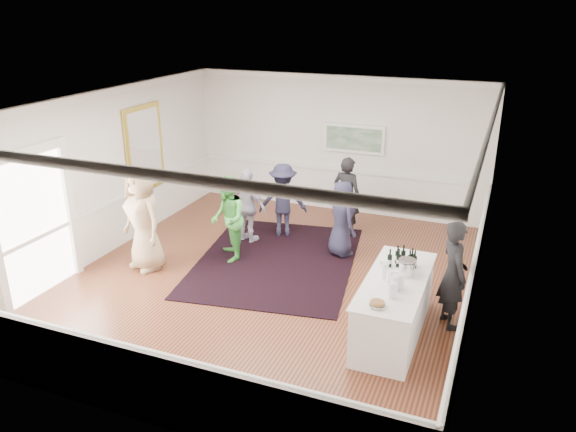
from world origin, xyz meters
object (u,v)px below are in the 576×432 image
at_px(guest_green, 228,219).
at_px(ice_bucket, 407,268).
at_px(bartender, 453,274).
at_px(guest_tan, 143,219).
at_px(guest_dark_a, 283,200).
at_px(guest_navy, 342,219).
at_px(guest_dark_b, 347,197).
at_px(serving_table, 394,306).
at_px(nut_bowl, 377,304).
at_px(guest_lilac, 248,206).

xyz_separation_m(guest_green, ice_bucket, (3.64, -1.25, 0.20)).
distance_m(bartender, guest_tan, 5.55).
bearing_deg(ice_bucket, guest_tan, 176.18).
bearing_deg(guest_tan, bartender, 22.25).
height_order(guest_tan, guest_dark_a, guest_tan).
height_order(guest_tan, guest_navy, guest_tan).
bearing_deg(ice_bucket, bartender, 31.53).
bearing_deg(guest_dark_b, bartender, 142.70).
xyz_separation_m(serving_table, ice_bucket, (0.11, 0.20, 0.57)).
distance_m(serving_table, guest_green, 3.83).
xyz_separation_m(guest_dark_b, nut_bowl, (1.69, -4.38, 0.09)).
height_order(guest_navy, nut_bowl, guest_navy).
distance_m(guest_dark_a, guest_dark_b, 1.36).
height_order(bartender, guest_tan, guest_tan).
distance_m(serving_table, bartender, 1.04).
bearing_deg(guest_navy, ice_bucket, 169.60).
bearing_deg(guest_dark_b, guest_green, 60.97).
distance_m(serving_table, ice_bucket, 0.61).
relative_size(guest_dark_b, guest_navy, 1.14).
relative_size(bartender, guest_navy, 1.14).
bearing_deg(ice_bucket, serving_table, -118.89).
height_order(serving_table, ice_bucket, ice_bucket).
bearing_deg(guest_lilac, serving_table, 161.80).
distance_m(guest_green, ice_bucket, 3.85).
relative_size(guest_lilac, nut_bowl, 6.62).
height_order(guest_dark_a, ice_bucket, guest_dark_a).
distance_m(serving_table, guest_navy, 2.94).
xyz_separation_m(guest_tan, guest_dark_a, (1.78, 2.45, -0.19)).
bearing_deg(guest_dark_a, guest_navy, 139.54).
relative_size(bartender, ice_bucket, 6.63).
height_order(guest_lilac, nut_bowl, guest_lilac).
bearing_deg(guest_lilac, guest_green, 107.31).
bearing_deg(guest_dark_b, serving_table, 128.55).
bearing_deg(ice_bucket, guest_dark_a, 138.38).
bearing_deg(guest_dark_a, guest_tan, 32.89).
height_order(guest_tan, ice_bucket, guest_tan).
xyz_separation_m(guest_green, guest_lilac, (-0.03, 0.94, -0.06)).
xyz_separation_m(serving_table, bartender, (0.75, 0.59, 0.40)).
xyz_separation_m(guest_tan, guest_green, (1.26, 0.92, -0.15)).
relative_size(serving_table, guest_dark_b, 1.31).
xyz_separation_m(guest_lilac, guest_dark_b, (1.79, 1.11, 0.08)).
height_order(serving_table, guest_navy, guest_navy).
distance_m(guest_green, guest_lilac, 0.94).
height_order(serving_table, guest_green, guest_green).
xyz_separation_m(guest_lilac, ice_bucket, (3.67, -2.19, 0.25)).
height_order(guest_tan, guest_dark_b, guest_tan).
relative_size(guest_dark_a, guest_dark_b, 0.92).
bearing_deg(ice_bucket, nut_bowl, -99.57).
xyz_separation_m(guest_tan, guest_lilac, (1.24, 1.86, -0.20)).
bearing_deg(guest_green, guest_tan, -87.11).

